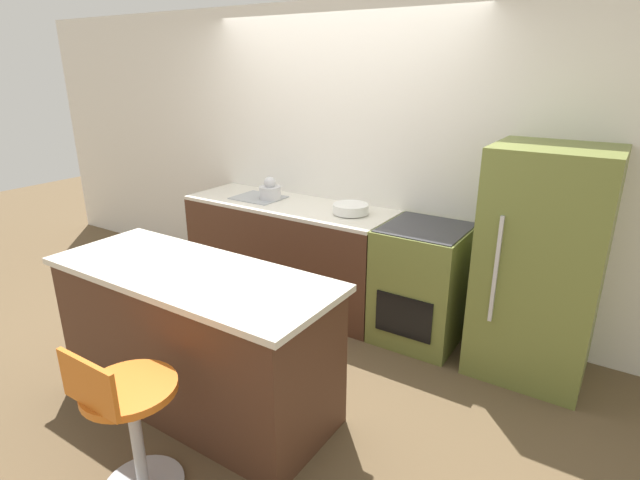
# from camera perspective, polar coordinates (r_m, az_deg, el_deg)

# --- Properties ---
(ground_plane) EXTENTS (14.00, 14.00, 0.00)m
(ground_plane) POSITION_cam_1_polar(r_m,az_deg,el_deg) (4.37, -3.08, -9.18)
(ground_plane) COLOR brown
(wall_back) EXTENTS (8.00, 0.06, 2.60)m
(wall_back) POSITION_cam_1_polar(r_m,az_deg,el_deg) (4.50, 1.99, 9.28)
(wall_back) COLOR white
(wall_back) RESTS_ON ground_plane
(back_counter) EXTENTS (1.94, 0.66, 0.94)m
(back_counter) POSITION_cam_1_polar(r_m,az_deg,el_deg) (4.59, -3.56, -1.37)
(back_counter) COLOR #4C2D1E
(back_counter) RESTS_ON ground_plane
(kitchen_island) EXTENTS (1.88, 0.74, 0.93)m
(kitchen_island) POSITION_cam_1_polar(r_m,az_deg,el_deg) (3.29, -14.04, -10.82)
(kitchen_island) COLOR #4C2D1E
(kitchen_island) RESTS_ON ground_plane
(oven_range) EXTENTS (0.64, 0.67, 0.94)m
(oven_range) POSITION_cam_1_polar(r_m,az_deg,el_deg) (4.01, 11.56, -4.91)
(oven_range) COLOR olive
(oven_range) RESTS_ON ground_plane
(refrigerator) EXTENTS (0.76, 0.69, 1.61)m
(refrigerator) POSITION_cam_1_polar(r_m,az_deg,el_deg) (3.69, 23.86, -2.69)
(refrigerator) COLOR olive
(refrigerator) RESTS_ON ground_plane
(stool_chair) EXTENTS (0.46, 0.46, 0.88)m
(stool_chair) POSITION_cam_1_polar(r_m,az_deg,el_deg) (2.76, -20.98, -18.67)
(stool_chair) COLOR #B7B7BC
(stool_chair) RESTS_ON ground_plane
(kettle) EXTENTS (0.20, 0.20, 0.20)m
(kettle) POSITION_cam_1_polar(r_m,az_deg,el_deg) (4.56, -5.73, 5.66)
(kettle) COLOR silver
(kettle) RESTS_ON back_counter
(mixing_bowl) EXTENTS (0.30, 0.30, 0.08)m
(mixing_bowl) POSITION_cam_1_polar(r_m,az_deg,el_deg) (4.12, 3.53, 3.61)
(mixing_bowl) COLOR white
(mixing_bowl) RESTS_ON back_counter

